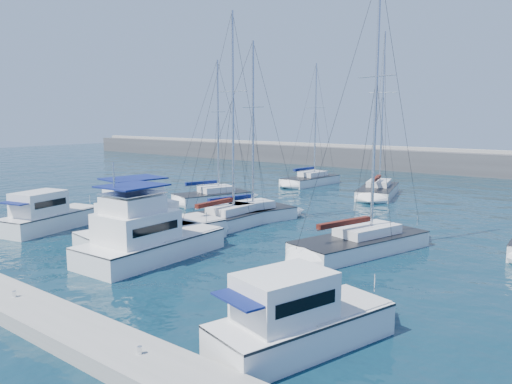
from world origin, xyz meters
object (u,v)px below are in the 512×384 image
Objects in this scene: motor_yacht_port_outer at (47,217)px; sailboat_mid_b at (227,220)px; motor_yacht_port_inner at (148,227)px; motor_yacht_stbd_outer at (297,322)px; motor_yacht_stbd_inner at (146,240)px; sailboat_mid_d at (361,243)px; sailboat_mid_a at (213,197)px; sailboat_back_a at (310,180)px; sailboat_mid_c at (245,215)px; sailboat_back_b at (378,191)px.

motor_yacht_port_outer is 12.64m from sailboat_mid_b.
motor_yacht_stbd_outer is (14.98, -5.92, -0.19)m from motor_yacht_port_inner.
motor_yacht_stbd_inner is at bearing -14.12° from motor_yacht_port_outer.
sailboat_mid_d is (11.08, 6.77, -0.60)m from motor_yacht_port_inner.
sailboat_mid_d reaches higher than sailboat_mid_a.
sailboat_mid_b is at bearing -67.39° from sailboat_back_a.
motor_yacht_port_outer is at bearing -138.10° from sailboat_mid_b.
motor_yacht_port_outer is 0.56× the size of sailboat_mid_a.
motor_yacht_port_inner is 0.66× the size of sailboat_back_a.
sailboat_mid_a is 9.06m from sailboat_mid_c.
sailboat_back_a reaches higher than sailboat_mid_a.
sailboat_mid_b is at bearing -113.21° from sailboat_back_b.
sailboat_mid_a reaches higher than motor_yacht_port_outer.
motor_yacht_port_outer is 0.52× the size of sailboat_back_a.
sailboat_mid_d is 0.99× the size of sailboat_back_b.
sailboat_back_b reaches higher than motor_yacht_stbd_outer.
sailboat_mid_d is (10.75, -2.25, 0.02)m from sailboat_mid_c.
motor_yacht_stbd_inner is 18.58m from sailboat_mid_a.
motor_yacht_stbd_inner is 29.11m from sailboat_back_b.
sailboat_mid_a is at bearing -144.01° from sailboat_back_b.
sailboat_back_a is at bearing 147.53° from sailboat_back_b.
sailboat_back_b reaches higher than motor_yacht_stbd_inner.
motor_yacht_port_inner is 3.14m from motor_yacht_stbd_inner.
sailboat_mid_b is 1.09× the size of sailboat_back_a.
sailboat_back_b reaches higher than motor_yacht_port_outer.
sailboat_back_a is at bearing 124.94° from sailboat_mid_c.
sailboat_back_a is (-9.28, 31.91, -0.61)m from motor_yacht_stbd_inner.
sailboat_back_a is (0.50, 16.12, 0.00)m from sailboat_mid_a.
motor_yacht_port_outer and motor_yacht_stbd_outer have the same top height.
motor_yacht_port_outer is 0.54× the size of sailboat_mid_c.
sailboat_mid_d reaches higher than motor_yacht_port_outer.
motor_yacht_stbd_inner is at bearing -32.32° from motor_yacht_port_inner.
sailboat_back_a is (-7.35, 22.97, -0.01)m from sailboat_mid_b.
motor_yacht_stbd_outer is at bearing -22.64° from sailboat_mid_a.
sailboat_mid_b is (0.43, 6.87, -0.60)m from motor_yacht_port_inner.
motor_yacht_stbd_inner is 0.64× the size of sailboat_mid_a.
motor_yacht_stbd_outer is 0.44× the size of sailboat_back_b.
sailboat_mid_b reaches higher than sailboat_mid_a.
motor_yacht_port_inner is 15.61m from sailboat_mid_a.
sailboat_mid_d reaches higher than sailboat_mid_c.
sailboat_mid_a is 16.13m from sailboat_back_a.
motor_yacht_port_outer is at bearing 175.77° from motor_yacht_stbd_inner.
motor_yacht_stbd_outer is 0.50× the size of sailboat_back_a.
motor_yacht_stbd_inner is at bearing -78.40° from sailboat_mid_b.
motor_yacht_stbd_outer is 19.38m from sailboat_mid_b.
sailboat_back_b is at bearing 55.75° from motor_yacht_port_outer.
sailboat_mid_b is at bearing -164.75° from sailboat_mid_d.
motor_yacht_stbd_inner is at bearing -107.34° from sailboat_back_b.
sailboat_mid_a is (-9.78, 15.78, -0.62)m from motor_yacht_stbd_inner.
sailboat_mid_a reaches higher than motor_yacht_stbd_outer.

